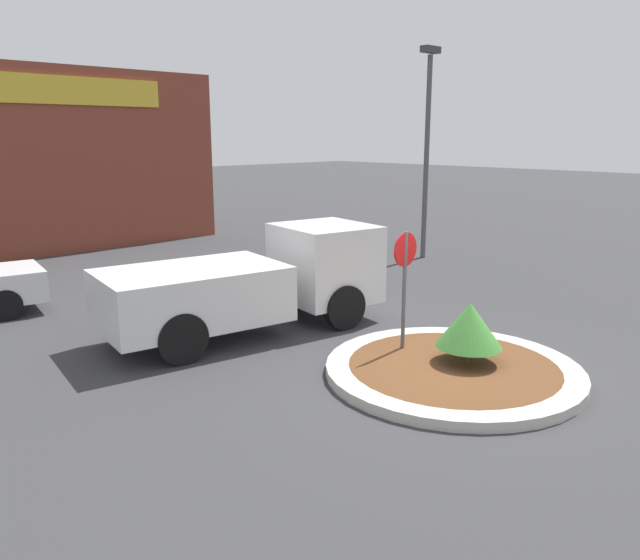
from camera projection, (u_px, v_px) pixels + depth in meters
ground_plane at (452, 375)px, 10.51m from camera, size 120.00×120.00×0.00m
traffic_island at (453, 370)px, 10.50m from camera, size 4.29×4.29×0.17m
stop_sign at (405, 273)px, 11.02m from camera, size 0.61×0.07×2.31m
island_shrub at (469, 325)px, 10.46m from camera, size 1.12×1.12×1.04m
utility_truck at (255, 281)px, 12.65m from camera, size 6.00×3.01×2.06m
light_pole at (427, 138)px, 19.64m from camera, size 0.70×0.30×6.57m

